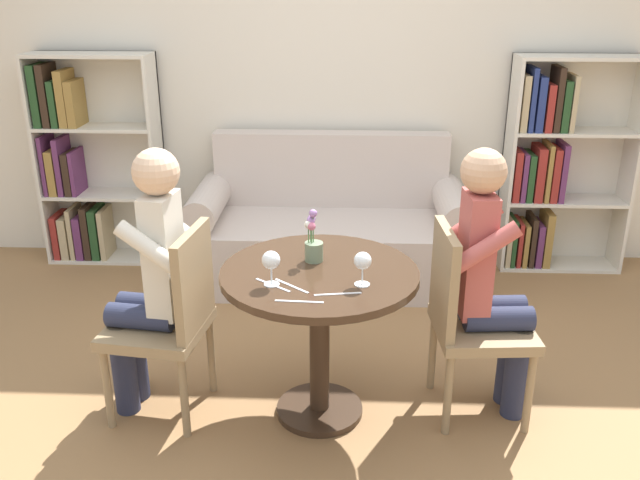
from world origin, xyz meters
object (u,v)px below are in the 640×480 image
chair_left (171,315)px  flower_vase (313,243)px  bookshelf_right (551,167)px  chair_right (468,315)px  couch (330,232)px  wine_glass_left (271,261)px  person_right (491,281)px  wine_glass_right (363,262)px  person_left (150,279)px  bookshelf_left (87,166)px

chair_left → flower_vase: bearing=108.0°
bookshelf_right → flower_vase: bookshelf_right is taller
flower_vase → chair_right: bearing=-4.1°
flower_vase → couch: bearing=88.7°
bookshelf_right → wine_glass_left: 2.56m
person_right → wine_glass_left: 0.98m
flower_vase → wine_glass_right: bearing=-48.5°
person_left → wine_glass_right: 0.95m
person_right → wine_glass_right: 0.62m
chair_left → chair_right: 1.32m
bookshelf_right → chair_left: size_ratio=1.59×
bookshelf_left → chair_right: size_ratio=1.59×
chair_right → flower_vase: (-0.69, 0.05, 0.31)m
bookshelf_left → chair_left: 2.08m
bookshelf_right → flower_vase: bearing=-131.6°
bookshelf_right → person_left: size_ratio=1.14×
couch → bookshelf_right: size_ratio=1.25×
couch → person_left: person_left is taller
bookshelf_left → bookshelf_right: same height
wine_glass_right → bookshelf_right: bearing=56.3°
couch → bookshelf_left: 1.74m
bookshelf_left → bookshelf_right: (3.15, -0.00, 0.03)m
chair_right → flower_vase: bearing=81.5°
flower_vase → person_left: bearing=-172.8°
chair_left → couch: bearing=164.8°
chair_right → person_right: size_ratio=0.72×
wine_glass_left → flower_vase: 0.30m
chair_right → person_left: bearing=87.3°
person_left → wine_glass_right: size_ratio=8.73×
chair_right → person_left: (-1.40, -0.04, 0.17)m
bookshelf_left → flower_vase: bearing=-45.8°
couch → wine_glass_left: 1.77m
wine_glass_right → bookshelf_left: bearing=133.9°
wine_glass_right → flower_vase: flower_vase is taller
chair_left → flower_vase: 0.71m
wine_glass_left → wine_glass_right: (0.37, 0.02, -0.00)m
chair_left → wine_glass_right: (0.84, -0.13, 0.33)m
bookshelf_left → chair_right: bearing=-36.7°
bookshelf_right → chair_right: size_ratio=1.59×
bookshelf_left → chair_left: bookshelf_left is taller
wine_glass_right → chair_right: bearing=21.8°
bookshelf_left → bookshelf_right: bearing=-0.0°
wine_glass_left → couch: bearing=83.6°
person_left → chair_left: bearing=84.7°
bookshelf_left → person_left: bookshelf_left is taller
chair_right → person_right: bearing=-87.1°
bookshelf_left → wine_glass_right: (1.86, -1.93, 0.15)m
wine_glass_right → flower_vase: bearing=131.5°
bookshelf_left → chair_right: 2.92m
person_right → chair_right: bearing=92.9°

